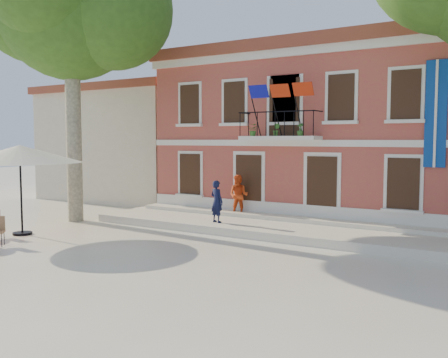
% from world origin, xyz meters
% --- Properties ---
extents(ground, '(90.00, 90.00, 0.00)m').
position_xyz_m(ground, '(0.00, 0.00, 0.00)').
color(ground, beige).
rests_on(ground, ground).
extents(main_building, '(13.50, 9.59, 7.50)m').
position_xyz_m(main_building, '(2.00, 9.99, 3.78)').
color(main_building, '#A4543B').
rests_on(main_building, ground).
extents(neighbor_west, '(9.40, 9.40, 6.40)m').
position_xyz_m(neighbor_west, '(-9.50, 11.00, 3.22)').
color(neighbor_west, beige).
rests_on(neighbor_west, ground).
extents(terrace, '(14.00, 3.40, 0.30)m').
position_xyz_m(terrace, '(2.00, 4.40, 0.15)').
color(terrace, silver).
rests_on(terrace, ground).
extents(plane_tree_west, '(6.10, 6.10, 11.98)m').
position_xyz_m(plane_tree_west, '(-5.92, 2.29, 8.87)').
color(plane_tree_west, '#A59E84').
rests_on(plane_tree_west, ground).
extents(patio_umbrella, '(4.36, 4.36, 3.24)m').
position_xyz_m(patio_umbrella, '(-5.22, -0.83, 2.91)').
color(patio_umbrella, black).
rests_on(patio_umbrella, ground).
extents(pedestrian_navy, '(0.66, 0.52, 1.60)m').
position_xyz_m(pedestrian_navy, '(0.32, 3.62, 1.10)').
color(pedestrian_navy, black).
rests_on(pedestrian_navy, terrace).
extents(pedestrian_orange, '(0.92, 0.78, 1.69)m').
position_xyz_m(pedestrian_orange, '(0.20, 5.48, 1.14)').
color(pedestrian_orange, '#D54619').
rests_on(pedestrian_orange, terrace).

